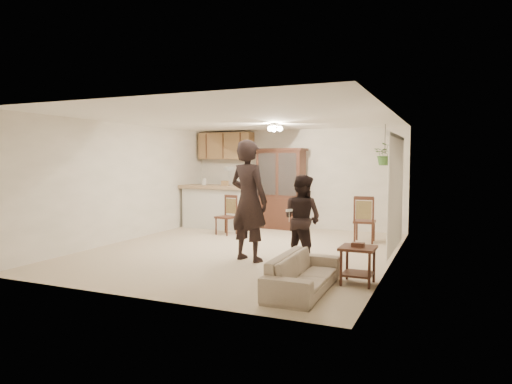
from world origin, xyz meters
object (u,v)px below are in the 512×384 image
at_px(chair_bar, 215,217).
at_px(side_table, 358,265).
at_px(chair_hutch_left, 226,223).
at_px(child, 302,223).
at_px(sofa, 303,263).
at_px(china_hutch, 281,189).
at_px(chair_hutch_right, 364,229).
at_px(adult, 249,208).

bearing_deg(chair_bar, side_table, -32.54).
height_order(chair_bar, chair_hutch_left, chair_bar).
bearing_deg(chair_bar, child, -32.55).
relative_size(sofa, china_hutch, 0.93).
bearing_deg(chair_hutch_right, adult, 55.73).
relative_size(child, chair_hutch_left, 1.48).
height_order(child, chair_hutch_right, child).
height_order(china_hutch, chair_hutch_right, china_hutch).
bearing_deg(child, adult, 34.59).
xyz_separation_m(china_hutch, side_table, (2.77, -4.43, -0.72)).
xyz_separation_m(child, side_table, (1.13, -1.00, -0.40)).
height_order(adult, china_hutch, china_hutch).
bearing_deg(chair_hutch_left, child, -26.28).
relative_size(child, chair_hutch_right, 1.37).
distance_m(child, side_table, 1.56).
bearing_deg(child, chair_hutch_right, -85.72).
height_order(sofa, china_hutch, china_hutch).
bearing_deg(china_hutch, chair_bar, -154.58).
bearing_deg(side_table, chair_hutch_left, 139.68).
distance_m(adult, chair_hutch_right, 3.04).
xyz_separation_m(chair_bar, chair_hutch_left, (0.72, -0.77, -0.03)).
bearing_deg(side_table, adult, 159.20).
bearing_deg(chair_hutch_left, adult, -41.60).
height_order(side_table, chair_hutch_right, chair_hutch_right).
xyz_separation_m(chair_bar, chair_hutch_right, (3.85, -0.52, -0.01)).
bearing_deg(sofa, adult, 44.87).
height_order(adult, chair_bar, adult).
height_order(child, chair_bar, child).
relative_size(chair_bar, chair_hutch_left, 1.12).
distance_m(sofa, chair_hutch_right, 3.95).
height_order(adult, child, adult).
distance_m(adult, china_hutch, 3.75).
height_order(sofa, chair_hutch_right, chair_hutch_right).
distance_m(sofa, chair_bar, 5.82).
relative_size(adult, chair_hutch_right, 1.83).
xyz_separation_m(chair_hutch_left, chair_hutch_right, (3.13, 0.26, 0.02)).
bearing_deg(chair_hutch_right, china_hutch, -29.51).
bearing_deg(chair_hutch_right, child, 71.02).
height_order(child, china_hutch, china_hutch).
bearing_deg(child, china_hutch, -44.84).
bearing_deg(china_hutch, adult, -73.42).
distance_m(sofa, china_hutch, 5.53).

